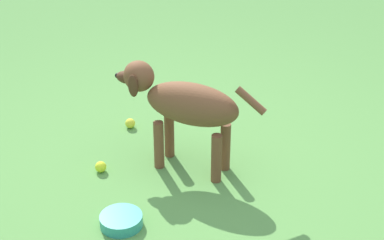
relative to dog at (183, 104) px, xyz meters
name	(u,v)px	position (x,y,z in m)	size (l,w,h in m)	color
ground	(175,171)	(0.03, 0.07, -0.41)	(14.00, 14.00, 0.00)	#548C42
dog	(183,104)	(0.00, 0.00, 0.00)	(0.92, 0.28, 0.62)	brown
tennis_ball_0	(101,167)	(0.44, 0.21, -0.38)	(0.07, 0.07, 0.07)	#D0E42A
tennis_ball_2	(130,123)	(0.48, -0.33, -0.38)	(0.07, 0.07, 0.07)	#D2D636
water_bowl	(121,220)	(0.13, 0.63, -0.38)	(0.22, 0.22, 0.06)	teal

